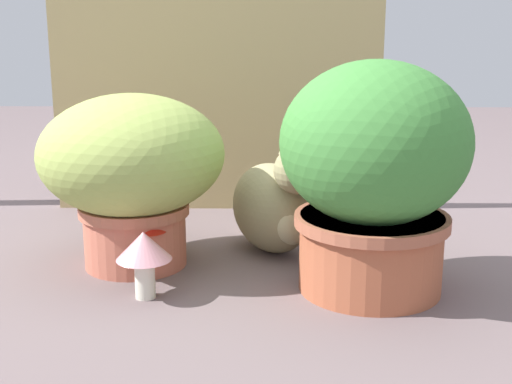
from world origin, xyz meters
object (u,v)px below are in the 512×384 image
(leafy_planter, at_px, (374,170))
(cat, at_px, (276,205))
(mushroom_ornament_red, at_px, (148,230))
(mushroom_ornament_pink, at_px, (144,251))
(grass_planter, at_px, (132,167))

(leafy_planter, bearing_deg, cat, 130.06)
(cat, xyz_separation_m, mushroom_ornament_red, (-0.29, -0.17, -0.02))
(leafy_planter, distance_m, cat, 0.34)
(cat, relative_size, mushroom_ornament_red, 2.60)
(cat, distance_m, mushroom_ornament_red, 0.33)
(leafy_planter, distance_m, mushroom_ornament_pink, 0.50)
(grass_planter, height_order, leafy_planter, leafy_planter)
(grass_planter, relative_size, mushroom_ornament_pink, 2.97)
(cat, bearing_deg, grass_planter, -164.47)
(leafy_planter, distance_m, mushroom_ornament_red, 0.51)
(leafy_planter, bearing_deg, mushroom_ornament_pink, -173.17)
(cat, bearing_deg, mushroom_ornament_pink, -133.15)
(grass_planter, relative_size, mushroom_ornament_red, 2.89)
(leafy_planter, xyz_separation_m, cat, (-0.20, 0.24, -0.14))
(grass_planter, xyz_separation_m, leafy_planter, (0.53, -0.14, 0.03))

